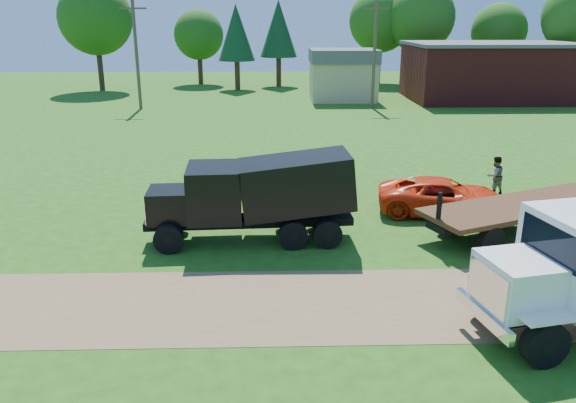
{
  "coord_description": "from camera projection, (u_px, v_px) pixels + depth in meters",
  "views": [
    {
      "loc": [
        -2.65,
        -13.72,
        7.47
      ],
      "look_at": [
        -2.16,
        4.16,
        1.6
      ],
      "focal_mm": 35.0,
      "sensor_mm": 36.0,
      "label": 1
    }
  ],
  "objects": [
    {
      "name": "utility_poles",
      "position": [
        374.0,
        52.0,
        47.36
      ],
      "size": [
        42.2,
        0.28,
        9.0
      ],
      "color": "brown",
      "rests_on": "ground"
    },
    {
      "name": "ground",
      "position": [
        371.0,
        303.0,
        15.43
      ],
      "size": [
        140.0,
        140.0,
        0.0
      ],
      "primitive_type": "plane",
      "color": "#254B10",
      "rests_on": "ground"
    },
    {
      "name": "tree_row",
      "position": [
        364.0,
        22.0,
        61.31
      ],
      "size": [
        57.72,
        16.0,
        11.59
      ],
      "color": "#372016",
      "rests_on": "ground"
    },
    {
      "name": "dirt_track",
      "position": [
        371.0,
        303.0,
        15.43
      ],
      "size": [
        120.0,
        4.2,
        0.01
      ],
      "primitive_type": "cube",
      "color": "brown",
      "rests_on": "ground"
    },
    {
      "name": "spectator_b",
      "position": [
        495.0,
        176.0,
        24.63
      ],
      "size": [
        1.0,
        0.88,
        1.73
      ],
      "primitive_type": "imported",
      "rotation": [
        0.0,
        0.0,
        3.44
      ],
      "color": "#999999",
      "rests_on": "ground"
    },
    {
      "name": "brick_building",
      "position": [
        490.0,
        71.0,
        53.06
      ],
      "size": [
        15.4,
        10.4,
        5.3
      ],
      "color": "maroon",
      "rests_on": "ground"
    },
    {
      "name": "tan_shed",
      "position": [
        343.0,
        74.0,
        52.77
      ],
      "size": [
        6.2,
        5.4,
        4.7
      ],
      "color": "tan",
      "rests_on": "ground"
    },
    {
      "name": "black_dump_truck",
      "position": [
        258.0,
        193.0,
        19.31
      ],
      "size": [
        7.28,
        2.56,
        3.12
      ],
      "rotation": [
        0.0,
        0.0,
        0.06
      ],
      "color": "black",
      "rests_on": "ground"
    },
    {
      "name": "flatbed_trailer",
      "position": [
        524.0,
        210.0,
        20.2
      ],
      "size": [
        8.24,
        5.25,
        2.03
      ],
      "rotation": [
        0.0,
        0.0,
        0.39
      ],
      "color": "#31230F",
      "rests_on": "ground"
    },
    {
      "name": "orange_pickup",
      "position": [
        444.0,
        197.0,
        22.24
      ],
      "size": [
        5.47,
        3.24,
        1.43
      ],
      "primitive_type": "imported",
      "rotation": [
        0.0,
        0.0,
        1.39
      ],
      "color": "red",
      "rests_on": "ground"
    }
  ]
}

